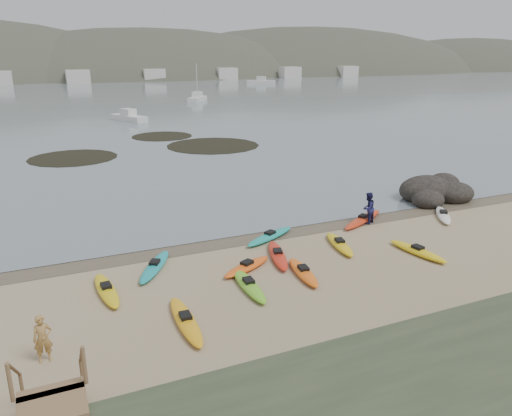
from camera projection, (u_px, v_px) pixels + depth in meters
name	position (u px, v px, depth m)	size (l,w,h in m)	color
ground	(256.00, 234.00, 27.78)	(600.00, 600.00, 0.00)	tan
wet_sand	(258.00, 235.00, 27.52)	(60.00, 60.00, 0.00)	brown
water	(46.00, 68.00, 289.05)	(1200.00, 1200.00, 0.00)	slate
stairs	(54.00, 398.00, 13.07)	(1.50, 2.70, 2.10)	olive
kayaks	(290.00, 256.00, 24.37)	(21.96, 10.32, 0.34)	yellow
person_west	(43.00, 339.00, 16.15)	(0.61, 0.40, 1.66)	#AF8446
person_east	(368.00, 208.00, 29.13)	(0.92, 0.72, 1.90)	#1B1D51
rock_cluster	(435.00, 195.00, 34.24)	(5.50, 4.08, 1.97)	black
kelp_mats	(160.00, 147.00, 52.76)	(23.27, 16.65, 0.04)	black
moored_boats	(109.00, 97.00, 103.08)	(91.58, 81.80, 1.29)	silver
far_hills	(157.00, 112.00, 216.79)	(550.00, 135.00, 80.00)	#384235
far_town	(85.00, 76.00, 155.79)	(199.00, 5.00, 4.00)	beige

